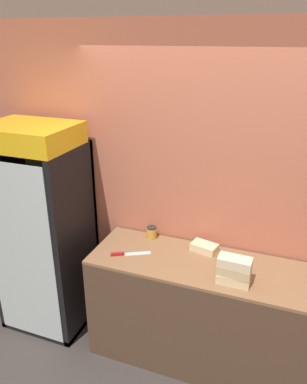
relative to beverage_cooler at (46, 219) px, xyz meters
The scene contains 9 objects.
wall_back 1.63m from the beverage_cooler, 11.61° to the left, with size 5.20×0.10×2.70m.
prep_counter 1.66m from the beverage_cooler, ahead, with size 1.97×0.61×0.94m.
beverage_cooler is the anchor object (origin of this frame).
sandwich_stack_bottom 1.73m from the beverage_cooler, ahead, with size 0.23×0.12×0.07m.
sandwich_stack_middle 1.73m from the beverage_cooler, ahead, with size 0.24×0.13×0.07m.
sandwich_stack_top 1.73m from the beverage_cooler, ahead, with size 0.24×0.12×0.07m.
sandwich_flat_left 1.44m from the beverage_cooler, ahead, with size 0.23×0.17×0.07m.
chefs_knife 0.86m from the beverage_cooler, ahead, with size 0.30×0.19×0.02m.
condiment_jar 0.97m from the beverage_cooler, 12.11° to the left, with size 0.09×0.09×0.11m.
Camera 1 is at (0.42, -1.57, 2.57)m, focal length 35.00 mm.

